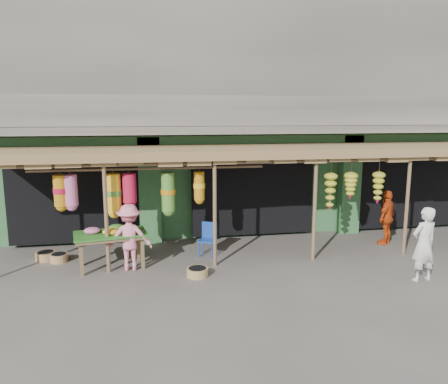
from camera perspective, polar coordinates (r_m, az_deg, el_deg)
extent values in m
plane|color=#514C47|center=(11.23, 6.33, -8.73)|extent=(80.00, 80.00, 0.00)
cube|color=gray|center=(15.54, 1.35, 15.28)|extent=(16.00, 6.00, 4.00)
cube|color=#2D6033|center=(15.77, 1.19, 2.46)|extent=(16.00, 5.70, 3.00)
cube|color=gray|center=(12.22, 4.44, 8.16)|extent=(16.00, 0.90, 0.22)
cube|color=gray|center=(11.82, 4.96, 10.51)|extent=(16.00, 0.10, 0.80)
cube|color=#2D6033|center=(12.62, 3.96, 6.64)|extent=(16.00, 0.35, 0.35)
cube|color=yellow|center=(12.34, -19.23, 5.55)|extent=(1.70, 0.06, 0.55)
cube|color=#B21414|center=(12.30, -19.26, 5.53)|extent=(1.30, 0.02, 0.30)
cube|color=black|center=(13.52, -18.20, -0.02)|extent=(3.60, 2.00, 2.50)
cube|color=black|center=(13.72, 2.93, 0.63)|extent=(3.60, 2.00, 2.50)
cube|color=black|center=(15.61, 21.13, 1.12)|extent=(3.60, 2.00, 2.50)
cube|color=#2D6033|center=(12.41, -9.68, 0.18)|extent=(0.60, 0.35, 3.00)
cube|color=#2D6033|center=(13.80, 16.07, 0.93)|extent=(0.60, 0.35, 3.00)
cylinder|color=brown|center=(10.29, -15.12, -3.25)|extent=(0.09, 0.09, 2.60)
cylinder|color=brown|center=(10.36, -1.21, -2.80)|extent=(0.09, 0.09, 2.60)
cylinder|color=brown|center=(11.02, 11.76, -2.23)|extent=(0.09, 0.09, 2.60)
cylinder|color=brown|center=(12.16, 22.78, -1.66)|extent=(0.09, 0.09, 2.60)
cylinder|color=brown|center=(10.42, 5.58, 3.92)|extent=(12.90, 0.08, 0.08)
cylinder|color=brown|center=(10.46, -9.74, 3.01)|extent=(5.50, 0.06, 0.06)
cube|color=brown|center=(11.53, 5.33, 5.43)|extent=(14.00, 2.70, 0.22)
cube|color=brown|center=(10.47, -18.12, -8.49)|extent=(0.09, 0.09, 0.73)
cube|color=brown|center=(10.58, -10.60, -7.96)|extent=(0.09, 0.09, 0.73)
cube|color=brown|center=(11.13, -18.23, -7.39)|extent=(0.09, 0.09, 0.73)
cube|color=brown|center=(11.23, -11.15, -6.90)|extent=(0.09, 0.09, 0.73)
cube|color=brown|center=(10.71, -14.61, -5.58)|extent=(1.73, 1.17, 0.07)
cube|color=#26661E|center=(10.70, -14.62, -5.29)|extent=(1.80, 1.23, 0.03)
ellipsoid|color=#D0689E|center=(10.76, -16.83, -4.86)|extent=(0.38, 0.32, 0.16)
ellipsoid|color=yellow|center=(10.57, -14.59, -5.03)|extent=(0.38, 0.32, 0.16)
ellipsoid|color=#D0689E|center=(10.85, -12.29, -4.53)|extent=(0.38, 0.32, 0.16)
ellipsoid|color=#4F9130|center=(10.91, -13.85, -4.51)|extent=(0.38, 0.32, 0.16)
cylinder|color=navy|center=(11.30, -3.28, -7.54)|extent=(0.03, 0.03, 0.38)
cylinder|color=navy|center=(11.20, -1.57, -7.69)|extent=(0.03, 0.03, 0.38)
cylinder|color=navy|center=(11.61, -2.75, -7.04)|extent=(0.03, 0.03, 0.38)
cylinder|color=navy|center=(11.51, -1.09, -7.17)|extent=(0.03, 0.03, 0.38)
cube|color=navy|center=(11.34, -2.18, -6.34)|extent=(0.54, 0.54, 0.05)
cube|color=navy|center=(11.45, -1.91, -4.96)|extent=(0.38, 0.20, 0.43)
cylinder|color=olive|center=(11.98, -22.28, -7.73)|extent=(0.62, 0.62, 0.20)
cylinder|color=#8C5D3E|center=(10.06, -3.50, -10.41)|extent=(0.56, 0.56, 0.19)
cylinder|color=olive|center=(11.71, -20.74, -8.04)|extent=(0.57, 0.57, 0.20)
imported|color=silver|center=(10.52, 24.64, -6.22)|extent=(0.66, 0.48, 1.66)
imported|color=#C34212|center=(13.04, 20.49, -3.11)|extent=(0.94, 0.87, 1.55)
imported|color=pink|center=(10.48, -12.21, -5.80)|extent=(1.06, 0.67, 1.57)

